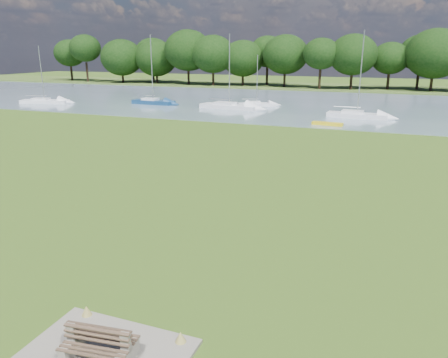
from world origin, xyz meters
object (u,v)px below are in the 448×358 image
(bench_pair, at_px, (99,345))
(sailboat_2, at_px, (357,113))
(kayak, at_px, (327,124))
(sailboat_5, at_px, (44,100))
(sailboat_4, at_px, (229,105))
(sailboat_3, at_px, (256,103))
(sailboat_1, at_px, (153,101))

(bench_pair, xyz_separation_m, sailboat_2, (2.36, 44.51, 0.07))
(bench_pair, height_order, kayak, bench_pair)
(sailboat_5, bearing_deg, bench_pair, -62.62)
(sailboat_4, relative_size, sailboat_5, 1.18)
(sailboat_2, height_order, sailboat_3, sailboat_2)
(sailboat_1, xyz_separation_m, sailboat_2, (28.34, -2.99, -0.02))
(sailboat_4, height_order, sailboat_5, sailboat_4)
(kayak, distance_m, sailboat_2, 6.84)
(sailboat_2, bearing_deg, bench_pair, -89.99)
(sailboat_1, bearing_deg, sailboat_4, -0.17)
(bench_pair, bearing_deg, sailboat_3, 95.79)
(bench_pair, height_order, sailboat_4, sailboat_4)
(kayak, bearing_deg, sailboat_4, 155.10)
(bench_pair, distance_m, sailboat_4, 49.02)
(bench_pair, relative_size, kayak, 0.60)
(sailboat_2, distance_m, sailboat_5, 43.64)
(kayak, distance_m, sailboat_4, 16.73)
(sailboat_3, bearing_deg, sailboat_4, -150.53)
(sailboat_5, bearing_deg, sailboat_4, -7.77)
(bench_pair, bearing_deg, sailboat_2, 79.96)
(sailboat_1, xyz_separation_m, sailboat_5, (-15.27, -4.79, -0.07))
(kayak, bearing_deg, sailboat_3, 139.65)
(bench_pair, bearing_deg, sailboat_4, 99.80)
(bench_pair, relative_size, sailboat_1, 0.20)
(kayak, relative_size, sailboat_3, 0.46)
(sailboat_3, xyz_separation_m, sailboat_4, (-2.69, -3.66, 0.06))
(sailboat_3, distance_m, sailboat_5, 30.79)
(bench_pair, relative_size, sailboat_5, 0.23)
(sailboat_2, bearing_deg, sailboat_1, 177.02)
(sailboat_2, distance_m, sailboat_4, 16.71)
(sailboat_1, bearing_deg, kayak, -17.29)
(sailboat_3, relative_size, sailboat_5, 0.85)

